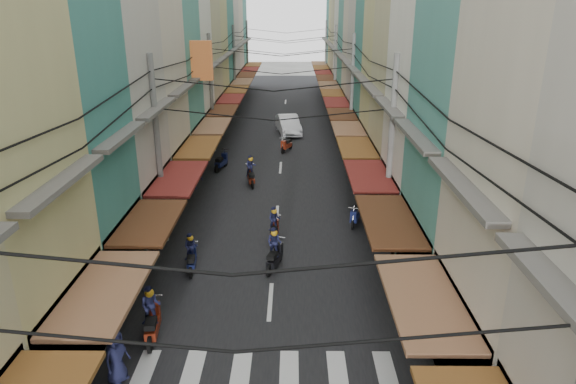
# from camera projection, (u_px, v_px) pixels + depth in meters

# --- Properties ---
(ground) EXTENTS (160.00, 160.00, 0.00)m
(ground) POSITION_uv_depth(u_px,v_px,m) (272.00, 274.00, 20.21)
(ground) COLOR #61625D
(ground) RESTS_ON ground
(road) EXTENTS (10.00, 80.00, 0.02)m
(road) POSITION_uv_depth(u_px,v_px,m) (282.00, 144.00, 38.99)
(road) COLOR black
(road) RESTS_ON ground
(sidewalk_left) EXTENTS (3.00, 80.00, 0.06)m
(sidewalk_left) POSITION_uv_depth(u_px,v_px,m) (197.00, 144.00, 39.04)
(sidewalk_left) COLOR slate
(sidewalk_left) RESTS_ON ground
(sidewalk_right) EXTENTS (3.00, 80.00, 0.06)m
(sidewalk_right) POSITION_uv_depth(u_px,v_px,m) (368.00, 144.00, 38.93)
(sidewalk_right) COLOR slate
(sidewalk_right) RESTS_ON ground
(crosswalk) EXTENTS (7.55, 2.40, 0.01)m
(crosswalk) POSITION_uv_depth(u_px,v_px,m) (264.00, 378.00, 14.57)
(crosswalk) COLOR silver
(crosswalk) RESTS_ON ground
(building_row_left) EXTENTS (7.80, 67.67, 23.70)m
(building_row_left) POSITION_uv_depth(u_px,v_px,m) (156.00, 8.00, 32.47)
(building_row_left) COLOR silver
(building_row_left) RESTS_ON ground
(building_row_right) EXTENTS (7.80, 68.98, 22.59)m
(building_row_right) POSITION_uv_depth(u_px,v_px,m) (406.00, 14.00, 32.35)
(building_row_right) COLOR #397F75
(building_row_right) RESTS_ON ground
(utility_poles) EXTENTS (10.20, 66.13, 8.20)m
(utility_poles) POSITION_uv_depth(u_px,v_px,m) (280.00, 62.00, 32.04)
(utility_poles) COLOR slate
(utility_poles) RESTS_ON ground
(white_car) EXTENTS (5.55, 2.91, 1.87)m
(white_car) POSITION_uv_depth(u_px,v_px,m) (288.00, 134.00, 42.25)
(white_car) COLOR #B9BABE
(white_car) RESTS_ON ground
(bicycle) EXTENTS (1.62, 0.62, 1.11)m
(bicycle) POSITION_uv_depth(u_px,v_px,m) (439.00, 303.00, 18.26)
(bicycle) COLOR black
(bicycle) RESTS_ON ground
(moving_scooters) EXTENTS (7.94, 24.01, 1.86)m
(moving_scooters) POSITION_uv_depth(u_px,v_px,m) (247.00, 217.00, 24.28)
(moving_scooters) COLOR black
(moving_scooters) RESTS_ON ground
(parked_scooters) EXTENTS (13.06, 13.47, 1.00)m
(parked_scooters) POSITION_uv_depth(u_px,v_px,m) (412.00, 331.00, 15.90)
(parked_scooters) COLOR black
(parked_scooters) RESTS_ON ground
(pedestrians) EXTENTS (12.17, 22.77, 2.11)m
(pedestrians) POSITION_uv_depth(u_px,v_px,m) (186.00, 208.00, 24.09)
(pedestrians) COLOR #251F29
(pedestrians) RESTS_ON ground
(market_umbrella) EXTENTS (2.12, 2.12, 2.23)m
(market_umbrella) POSITION_uv_depth(u_px,v_px,m) (499.00, 329.00, 13.49)
(market_umbrella) COLOR #B2B2B7
(market_umbrella) RESTS_ON ground
(traffic_sign) EXTENTS (0.10, 0.63, 2.88)m
(traffic_sign) POSITION_uv_depth(u_px,v_px,m) (478.00, 316.00, 13.84)
(traffic_sign) COLOR slate
(traffic_sign) RESTS_ON ground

